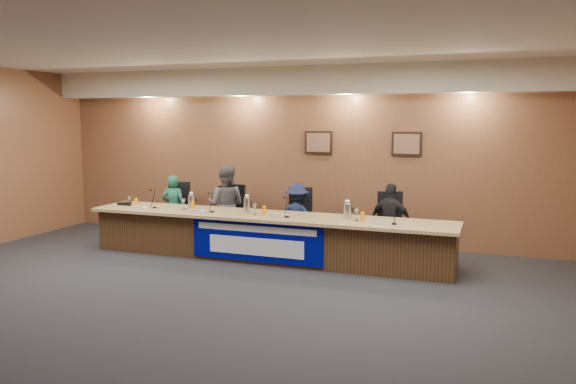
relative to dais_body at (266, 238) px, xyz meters
name	(u,v)px	position (x,y,z in m)	size (l,w,h in m)	color
floor	(192,304)	(0.00, -2.40, -0.35)	(10.00, 10.00, 0.00)	black
ceiling	(186,40)	(0.00, -2.40, 2.85)	(10.00, 8.00, 0.04)	silver
wall_back	(299,155)	(0.00, 1.60, 1.25)	(10.00, 0.04, 3.20)	brown
soffit	(294,81)	(0.00, 1.35, 2.60)	(10.00, 0.50, 0.50)	beige
dais_body	(266,238)	(0.00, 0.00, 0.00)	(6.00, 0.80, 0.70)	#432B16
dais_top	(265,216)	(0.00, -0.05, 0.38)	(6.10, 0.95, 0.05)	tan
banner	(256,241)	(0.00, -0.41, 0.03)	(2.20, 0.02, 0.65)	#000474
banner_text_upper	(255,229)	(0.00, -0.43, 0.23)	(2.00, 0.01, 0.10)	silver
banner_text_lower	(256,247)	(0.00, -0.43, -0.05)	(1.60, 0.01, 0.28)	silver
wall_photo_left	(319,142)	(0.40, 1.57, 1.50)	(0.52, 0.04, 0.42)	black
wall_photo_right	(407,144)	(2.00, 1.57, 1.50)	(0.52, 0.04, 0.42)	black
panelist_a	(174,208)	(-2.19, 0.73, 0.27)	(0.45, 0.30, 1.24)	#1C5C45
panelist_b	(226,205)	(-1.09, 0.73, 0.37)	(0.70, 0.55, 1.45)	#504F55
panelist_c	(297,217)	(0.28, 0.73, 0.24)	(0.76, 0.44, 1.17)	#121B3B
panelist_d	(391,221)	(1.90, 0.73, 0.27)	(0.73, 0.30, 1.24)	black
office_chair_a	(177,214)	(-2.19, 0.83, 0.13)	(0.48, 0.48, 0.08)	black
office_chair_b	(229,218)	(-1.09, 0.83, 0.13)	(0.48, 0.48, 0.08)	black
office_chair_c	(299,222)	(0.28, 0.83, 0.13)	(0.48, 0.48, 0.08)	black
office_chair_d	(392,229)	(1.90, 0.83, 0.13)	(0.48, 0.48, 0.08)	black
nameplate_a	(138,207)	(-2.22, -0.33, 0.45)	(0.24, 0.06, 0.09)	white
microphone_a	(155,208)	(-2.03, -0.13, 0.41)	(0.07, 0.07, 0.02)	black
juice_glass_a	(136,202)	(-2.45, -0.07, 0.47)	(0.06, 0.06, 0.15)	#FF9302
water_glass_a	(129,201)	(-2.59, -0.06, 0.49)	(0.08, 0.08, 0.18)	silver
nameplate_b	(195,210)	(-1.12, -0.33, 0.45)	(0.24, 0.06, 0.09)	white
microphone_b	(212,212)	(-0.90, -0.16, 0.41)	(0.07, 0.07, 0.02)	black
juice_glass_b	(193,206)	(-1.31, -0.06, 0.47)	(0.06, 0.06, 0.15)	#FF9302
water_glass_b	(184,204)	(-1.49, -0.07, 0.49)	(0.08, 0.08, 0.18)	silver
nameplate_c	(277,215)	(0.30, -0.28, 0.45)	(0.24, 0.06, 0.09)	white
microphone_c	(287,217)	(0.43, -0.18, 0.41)	(0.07, 0.07, 0.02)	black
juice_glass_c	(264,210)	(0.01, -0.10, 0.47)	(0.06, 0.06, 0.15)	#FF9302
water_glass_c	(255,209)	(-0.14, -0.14, 0.49)	(0.08, 0.08, 0.18)	silver
nameplate_d	(380,222)	(1.92, -0.27, 0.45)	(0.24, 0.06, 0.09)	white
microphone_d	(394,224)	(2.11, -0.19, 0.41)	(0.07, 0.07, 0.02)	black
juice_glass_d	(363,217)	(1.62, -0.13, 0.47)	(0.06, 0.06, 0.15)	#FF9302
water_glass_d	(357,215)	(1.53, -0.09, 0.49)	(0.08, 0.08, 0.18)	silver
carafe_left	(192,202)	(-1.39, 0.04, 0.52)	(0.12, 0.12, 0.24)	silver
carafe_mid	(247,205)	(-0.32, -0.02, 0.53)	(0.12, 0.12, 0.25)	silver
carafe_right	(348,211)	(1.35, 0.06, 0.52)	(0.13, 0.13, 0.23)	silver
speakerphone	(126,204)	(-2.71, 0.00, 0.43)	(0.32, 0.32, 0.05)	black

